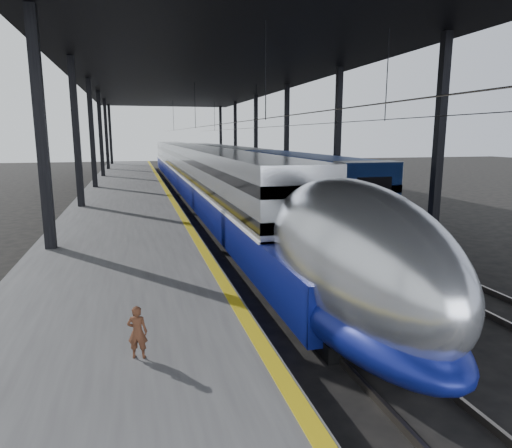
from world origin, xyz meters
name	(u,v)px	position (x,y,z in m)	size (l,w,h in m)	color
ground	(246,311)	(0.00, 0.00, 0.00)	(160.00, 160.00, 0.00)	black
platform	(126,201)	(-3.50, 20.00, 0.50)	(6.00, 80.00, 1.00)	#4C4C4F
yellow_strip	(168,192)	(-0.70, 20.00, 1.00)	(0.30, 80.00, 0.01)	gold
rails	(241,203)	(4.50, 20.00, 0.08)	(6.52, 80.00, 0.16)	slate
canopy	(202,71)	(1.90, 20.00, 9.12)	(18.00, 75.00, 9.47)	black
tgv_train	(196,173)	(2.00, 25.28, 1.88)	(2.80, 65.20, 4.01)	silver
second_train	(236,166)	(7.00, 32.89, 1.91)	(2.74, 56.05, 3.77)	navy
child	(137,332)	(-2.94, -4.07, 1.48)	(0.35, 0.23, 0.96)	#4D2A19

